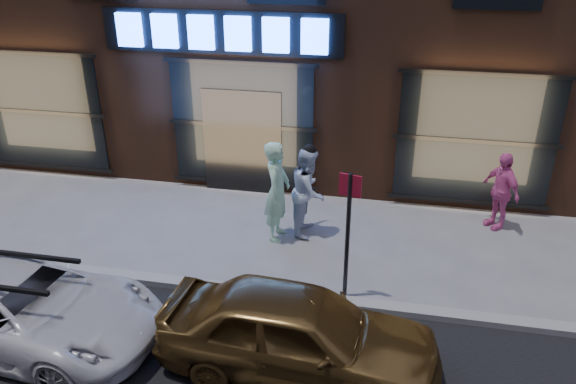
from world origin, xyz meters
name	(u,v)px	position (x,y,z in m)	size (l,w,h in m)	color
ground	(185,287)	(0.00, 0.00, 0.00)	(90.00, 90.00, 0.00)	slate
curb	(185,284)	(0.00, 0.00, 0.06)	(60.00, 0.25, 0.12)	gray
man_bowtie	(277,191)	(1.22, 1.98, 1.01)	(0.74, 0.48, 2.02)	#B8F1C4
man_cap	(309,191)	(1.77, 2.33, 0.90)	(0.88, 0.68, 1.80)	white
passerby	(500,191)	(5.53, 3.28, 0.81)	(0.95, 0.40, 1.62)	pink
white_suv	(23,307)	(-1.82, -1.71, 0.58)	(1.93, 4.19, 1.16)	silver
gold_sedan	(299,333)	(2.28, -1.58, 0.66)	(1.55, 3.85, 1.31)	brown
sign_post	(348,225)	(2.74, 0.28, 1.37)	(0.36, 0.11, 2.26)	#262628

